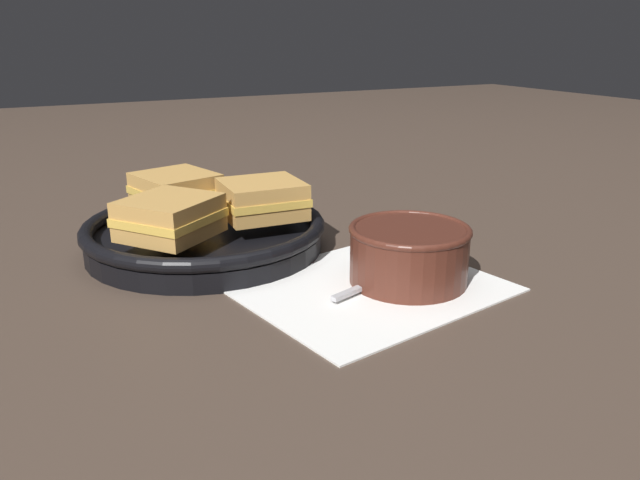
% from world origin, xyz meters
% --- Properties ---
extents(ground_plane, '(4.00, 4.00, 0.00)m').
position_xyz_m(ground_plane, '(0.00, 0.00, 0.00)').
color(ground_plane, '#47382D').
extents(napkin, '(0.31, 0.28, 0.00)m').
position_xyz_m(napkin, '(-0.00, -0.02, 0.00)').
color(napkin, white).
rests_on(napkin, ground_plane).
extents(soup_bowl, '(0.14, 0.14, 0.07)m').
position_xyz_m(soup_bowl, '(0.05, -0.03, 0.04)').
color(soup_bowl, '#4C2319').
rests_on(soup_bowl, ground_plane).
extents(spoon, '(0.15, 0.06, 0.01)m').
position_xyz_m(spoon, '(0.05, -0.02, 0.01)').
color(spoon, '#B7B7BC').
rests_on(spoon, napkin).
extents(skillet, '(0.31, 0.31, 0.04)m').
position_xyz_m(skillet, '(-0.12, 0.18, 0.02)').
color(skillet, black).
rests_on(skillet, ground_plane).
extents(sandwich_near_left, '(0.11, 0.10, 0.05)m').
position_xyz_m(sandwich_near_left, '(-0.05, 0.16, 0.06)').
color(sandwich_near_left, '#C18E47').
rests_on(sandwich_near_left, skillet).
extents(sandwich_near_right, '(0.12, 0.12, 0.05)m').
position_xyz_m(sandwich_near_right, '(-0.14, 0.25, 0.06)').
color(sandwich_near_right, '#C18E47').
rests_on(sandwich_near_right, skillet).
extents(sandwich_far_left, '(0.14, 0.14, 0.05)m').
position_xyz_m(sandwich_far_left, '(-0.18, 0.13, 0.06)').
color(sandwich_far_left, '#C18E47').
rests_on(sandwich_far_left, skillet).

